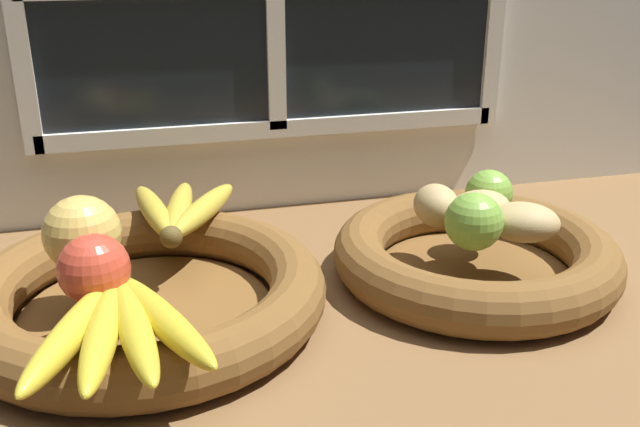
% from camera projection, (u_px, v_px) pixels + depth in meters
% --- Properties ---
extents(ground_plane, '(1.40, 0.90, 0.03)m').
position_uv_depth(ground_plane, '(330.00, 307.00, 0.80)').
color(ground_plane, brown).
extents(back_wall, '(1.40, 0.05, 0.55)m').
position_uv_depth(back_wall, '(272.00, 9.00, 0.96)').
color(back_wall, silver).
rests_on(back_wall, ground_plane).
extents(fruit_bowl_left, '(0.37, 0.37, 0.06)m').
position_uv_depth(fruit_bowl_left, '(146.00, 295.00, 0.74)').
color(fruit_bowl_left, brown).
rests_on(fruit_bowl_left, ground_plane).
extents(fruit_bowl_right, '(0.33, 0.33, 0.06)m').
position_uv_depth(fruit_bowl_right, '(476.00, 256.00, 0.82)').
color(fruit_bowl_right, brown).
rests_on(fruit_bowl_right, ground_plane).
extents(apple_golden_left, '(0.08, 0.08, 0.08)m').
position_uv_depth(apple_golden_left, '(82.00, 233.00, 0.71)').
color(apple_golden_left, '#DBB756').
rests_on(apple_golden_left, fruit_bowl_left).
extents(apple_red_front, '(0.07, 0.07, 0.07)m').
position_uv_depth(apple_red_front, '(94.00, 269.00, 0.65)').
color(apple_red_front, '#CC422D').
rests_on(apple_red_front, fruit_bowl_left).
extents(banana_bunch_front, '(0.16, 0.20, 0.03)m').
position_uv_depth(banana_bunch_front, '(118.00, 324.00, 0.59)').
color(banana_bunch_front, gold).
rests_on(banana_bunch_front, fruit_bowl_left).
extents(banana_bunch_back, '(0.14, 0.18, 0.03)m').
position_uv_depth(banana_bunch_back, '(179.00, 210.00, 0.84)').
color(banana_bunch_back, gold).
rests_on(banana_bunch_back, fruit_bowl_left).
extents(potato_small, '(0.10, 0.09, 0.04)m').
position_uv_depth(potato_small, '(523.00, 222.00, 0.78)').
color(potato_small, tan).
rests_on(potato_small, fruit_bowl_right).
extents(potato_large, '(0.09, 0.07, 0.05)m').
position_uv_depth(potato_large, '(479.00, 212.00, 0.80)').
color(potato_large, tan).
rests_on(potato_large, fruit_bowl_right).
extents(potato_oblong, '(0.06, 0.07, 0.05)m').
position_uv_depth(potato_oblong, '(436.00, 205.00, 0.82)').
color(potato_oblong, tan).
rests_on(potato_oblong, fruit_bowl_right).
extents(lime_near, '(0.06, 0.06, 0.06)m').
position_uv_depth(lime_near, '(474.00, 222.00, 0.76)').
color(lime_near, '#7AAD3D').
rests_on(lime_near, fruit_bowl_right).
extents(lime_far, '(0.06, 0.06, 0.06)m').
position_uv_depth(lime_far, '(489.00, 193.00, 0.85)').
color(lime_far, '#7AAD3D').
rests_on(lime_far, fruit_bowl_right).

